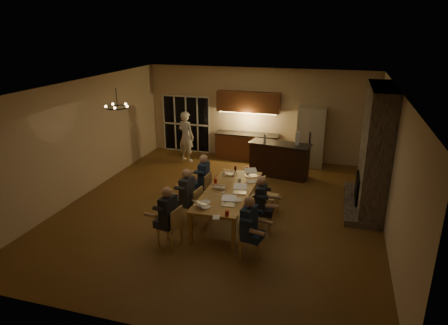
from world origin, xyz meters
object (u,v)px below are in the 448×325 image
chair_left_near (169,226)px  laptop_c (219,183)px  chandelier (117,107)px  mug_front (224,194)px  chair_left_mid (191,205)px  chair_left_far (201,189)px  mug_mid (239,180)px  bar_island (279,160)px  person_left_mid (187,196)px  redcup_near (227,213)px  bar_bottle (265,138)px  chair_right_near (249,236)px  dining_table (229,204)px  laptop_a (204,202)px  person_right_near (249,228)px  person_left_near (168,217)px  mug_back (224,175)px  plate_left (205,202)px  laptop_f (251,172)px  chair_right_mid (260,215)px  person_left_far (204,179)px  redcup_mid (215,181)px  redcup_far (248,169)px  can_silver (225,198)px  plate_near (237,200)px  standing_person (186,136)px  laptop_e (230,170)px  person_right_mid (261,204)px  bar_blender (297,138)px  chair_right_far (269,196)px  laptop_b (228,200)px  laptop_d (240,188)px

chair_left_near → laptop_c: laptop_c is taller
chandelier → mug_front: size_ratio=5.46×
chair_left_mid → chair_left_far: (-0.09, 0.98, 0.00)m
mug_mid → bar_island: bearing=77.1°
chair_left_near → person_left_mid: size_ratio=0.64×
redcup_near → chair_left_near: bearing=-169.6°
bar_bottle → laptop_c: bearing=-98.9°
chair_right_near → bar_bottle: bar_bottle is taller
dining_table → person_left_mid: person_left_mid is taller
person_left_mid → laptop_a: 0.85m
chair_right_near → laptop_a: size_ratio=2.78×
person_right_near → person_left_near: bearing=102.3°
chair_right_near → mug_back: (-1.24, 2.37, 0.36)m
dining_table → plate_left: size_ratio=11.55×
bar_island → person_left_near: person_left_near is taller
person_left_mid → laptop_f: 2.01m
mug_front → plate_left: size_ratio=0.40×
chair_right_mid → person_left_far: (-1.75, 1.17, 0.24)m
chandelier → bar_bottle: bearing=53.9°
chair_left_near → mug_front: size_ratio=8.90×
mug_mid → redcup_mid: redcup_mid is taller
chair_right_mid → redcup_far: 2.15m
laptop_a → redcup_far: 2.54m
bar_island → can_silver: bar_island is taller
laptop_f → mug_mid: 0.55m
laptop_a → redcup_near: size_ratio=2.67×
chair_left_near → plate_left: (0.58, 0.74, 0.31)m
chair_left_mid → plate_near: bearing=93.3°
person_left_far → mug_back: bearing=110.9°
person_left_mid → redcup_near: person_left_mid is taller
standing_person → redcup_mid: 4.13m
chair_left_far → chair_left_mid: bearing=8.6°
person_right_near → standing_person: size_ratio=0.78×
standing_person → chandelier: (0.06, -4.35, 1.86)m
laptop_e → person_left_mid: bearing=70.0°
chair_left_far → person_right_mid: (1.81, -1.00, 0.24)m
person_left_near → bar_blender: size_ratio=3.37×
person_left_far → plate_near: size_ratio=5.40×
can_silver → mug_front: bearing=114.1°
chair_right_far → person_left_mid: (-1.79, -1.12, 0.24)m
chair_left_mid → person_left_far: (-0.03, 1.07, 0.24)m
laptop_c → person_left_mid: bearing=39.5°
chair_left_near → bar_blender: (2.16, 4.84, 0.84)m
plate_left → mug_mid: bearing=72.8°
laptop_f → standing_person: bearing=112.6°
chair_left_near → chandelier: chandelier is taller
standing_person → laptop_b: (2.85, -4.66, -0.02)m
bar_blender → person_right_mid: bearing=-101.8°
dining_table → laptop_d: 0.58m
laptop_d → mug_mid: size_ratio=3.20×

